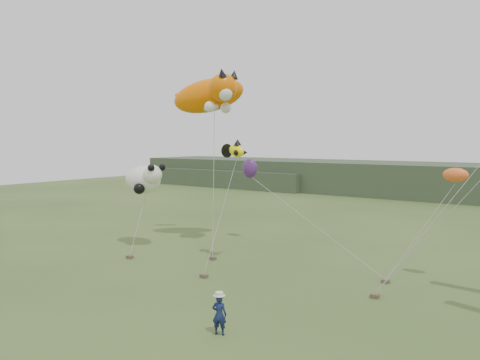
% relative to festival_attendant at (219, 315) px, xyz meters
% --- Properties ---
extents(ground, '(120.00, 120.00, 0.00)m').
position_rel_festival_attendant_xyz_m(ground, '(-1.36, 1.95, -0.71)').
color(ground, '#385123').
rests_on(ground, ground).
extents(headland, '(90.00, 13.00, 4.00)m').
position_rel_festival_attendant_xyz_m(headland, '(-4.47, 46.64, 1.21)').
color(headland, '#2D3D28').
rests_on(headland, ground).
extents(festival_attendant, '(0.61, 0.50, 1.43)m').
position_rel_festival_attendant_xyz_m(festival_attendant, '(0.00, 0.00, 0.00)').
color(festival_attendant, '#131E49').
rests_on(festival_attendant, ground).
extents(sandbag_anchors, '(14.15, 4.60, 0.18)m').
position_rel_festival_attendant_xyz_m(sandbag_anchors, '(-3.25, 6.85, -0.62)').
color(sandbag_anchors, brown).
rests_on(sandbag_anchors, ground).
extents(cat_kite, '(6.37, 4.57, 3.14)m').
position_rel_festival_attendant_xyz_m(cat_kite, '(-9.88, 11.85, 9.08)').
color(cat_kite, '#E36400').
rests_on(cat_kite, ground).
extents(fish_kite, '(2.16, 1.41, 1.08)m').
position_rel_festival_attendant_xyz_m(fish_kite, '(-5.66, 8.40, 5.50)').
color(fish_kite, '#FFFB01').
rests_on(fish_kite, ground).
extents(panda_kite, '(3.12, 2.02, 1.94)m').
position_rel_festival_attendant_xyz_m(panda_kite, '(-12.47, 8.20, 3.60)').
color(panda_kite, white).
rests_on(panda_kite, ground).
extents(misc_kites, '(14.45, 2.93, 1.33)m').
position_rel_festival_attendant_xyz_m(misc_kites, '(-3.51, 12.94, 4.26)').
color(misc_kites, orange).
rests_on(misc_kites, ground).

